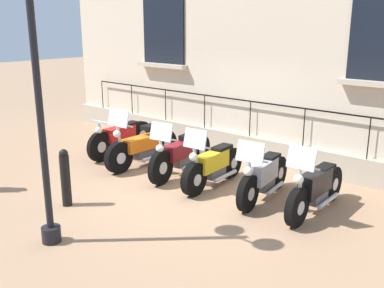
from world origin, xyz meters
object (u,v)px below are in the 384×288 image
bollard (65,177)px  motorcycle_yellow (213,166)px  motorcycle_red (121,138)px  motorcycle_black (316,189)px  lamppost (33,38)px  motorcycle_silver (263,177)px  motorcycle_orange (142,147)px  motorcycle_maroon (181,154)px

bollard → motorcycle_yellow: bearing=151.0°
motorcycle_red → motorcycle_yellow: 3.04m
motorcycle_black → lamppost: size_ratio=0.51×
motorcycle_silver → motorcycle_orange: bearing=-88.8°
motorcycle_orange → motorcycle_black: motorcycle_orange is taller
motorcycle_orange → bollard: motorcycle_orange is taller
motorcycle_silver → lamppost: 4.51m
motorcycle_maroon → bollard: bearing=-9.3°
motorcycle_orange → motorcycle_maroon: size_ratio=0.96×
motorcycle_red → bollard: (2.67, 1.67, 0.09)m
motorcycle_silver → motorcycle_yellow: bearing=-87.3°
motorcycle_orange → motorcycle_silver: bearing=91.2°
motorcycle_red → motorcycle_maroon: (0.12, 2.08, 0.01)m
motorcycle_red → motorcycle_orange: (0.23, 1.01, 0.01)m
motorcycle_red → motorcycle_maroon: bearing=86.8°
motorcycle_silver → motorcycle_black: (-0.07, 0.98, 0.00)m
motorcycle_yellow → motorcycle_maroon: bearing=-96.3°
motorcycle_maroon → motorcycle_silver: size_ratio=1.13×
motorcycle_red → lamppost: bearing=36.4°
motorcycle_red → motorcycle_silver: 4.16m
motorcycle_maroon → motorcycle_black: bearing=90.4°
lamppost → bollard: size_ratio=3.82×
motorcycle_orange → motorcycle_black: 4.13m
motorcycle_yellow → lamppost: lamppost is taller
motorcycle_red → lamppost: 5.14m
motorcycle_maroon → motorcycle_yellow: 0.95m
motorcycle_silver → motorcycle_black: bearing=94.3°
motorcycle_black → motorcycle_orange: bearing=-88.1°
motorcycle_yellow → motorcycle_red: bearing=-94.2°
motorcycle_orange → lamppost: 4.52m
motorcycle_maroon → lamppost: size_ratio=0.55×
motorcycle_silver → motorcycle_black: 0.98m
motorcycle_red → motorcycle_silver: size_ratio=1.08×
motorcycle_orange → bollard: size_ratio=2.04×
motorcycle_red → motorcycle_maroon: size_ratio=0.96×
motorcycle_red → motorcycle_silver: motorcycle_silver is taller
motorcycle_black → lamppost: 4.97m
motorcycle_orange → motorcycle_black: size_ratio=1.05×
motorcycle_yellow → bollard: motorcycle_yellow is taller
motorcycle_maroon → lamppost: lamppost is taller
motorcycle_maroon → motorcycle_yellow: motorcycle_yellow is taller
motorcycle_silver → lamppost: lamppost is taller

